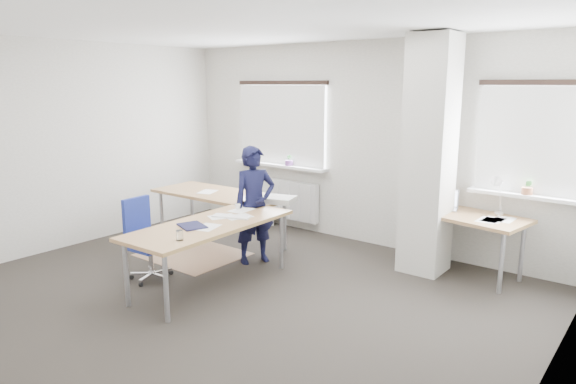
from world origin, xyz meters
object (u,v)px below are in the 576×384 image
Objects in this scene: desk_main at (219,210)px; person at (255,205)px; task_chair at (149,257)px; desk_side at (465,217)px.

person is at bearing 41.83° from desk_main.
task_chair is at bearing -178.35° from person.
desk_side is 1.01× the size of person.
task_chair is 1.42m from person.
desk_side reaches higher than desk_main.
desk_side is 3.72m from task_chair.
task_chair is (-2.78, -2.43, -0.42)m from desk_side.
task_chair is at bearing -107.06° from desk_main.
person reaches higher than desk_main.
desk_side is 2.53m from person.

